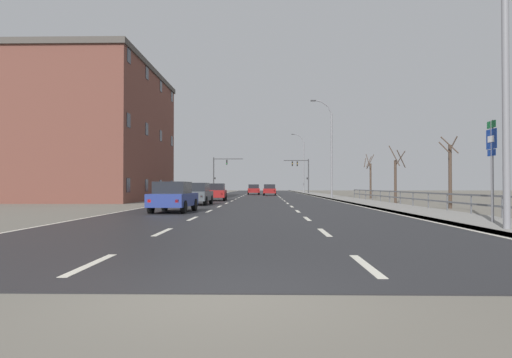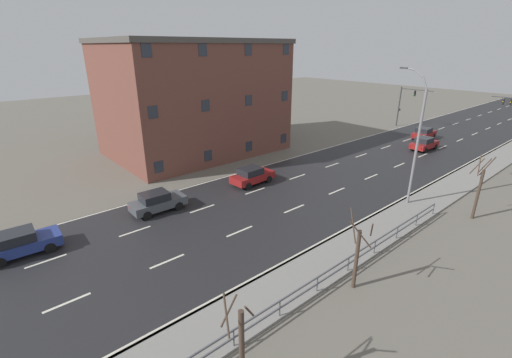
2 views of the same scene
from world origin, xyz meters
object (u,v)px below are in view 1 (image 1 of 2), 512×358
Objects in this scene: street_lamp_midground at (330,150)px; traffic_signal_right at (302,170)px; car_near_right at (216,192)px; car_far_right at (197,194)px; street_lamp_distant at (303,164)px; highway_sign at (492,158)px; car_distant at (173,197)px; car_far_left at (270,190)px; street_lamp_foreground at (499,54)px; car_mid_centre at (254,189)px; traffic_signal_left at (219,170)px; brick_building at (85,134)px.

street_lamp_midground is 28.75m from traffic_signal_right.
car_far_right is at bearing -94.32° from car_near_right.
car_far_right is at bearing -103.10° from street_lamp_distant.
street_lamp_midground is 2.89× the size of highway_sign.
car_near_right is (-11.32, -6.64, -4.32)m from street_lamp_midground.
car_distant is at bearing -92.72° from car_near_right.
street_lamp_foreground is at bearing -82.00° from car_far_left.
street_lamp_midground reaches higher than car_far_right.
traffic_signal_right is 45.94m from car_far_right.
street_lamp_midground is 34.43m from street_lamp_distant.
traffic_signal_right is 1.42× the size of car_near_right.
street_lamp_distant is 2.59× the size of car_mid_centre.
street_lamp_midground reaches higher than highway_sign.
car_far_left is at bearing 98.39° from highway_sign.
street_lamp_midground is 27.51m from car_distant.
traffic_signal_left is at bearing 103.26° from street_lamp_foreground.
brick_building is at bearing -123.27° from car_mid_centre.
highway_sign is (0.93, -66.44, -2.99)m from street_lamp_distant.
car_far_right is at bearing -98.53° from car_far_left.
highway_sign is at bearing -50.74° from car_far_right.
traffic_signal_right reaches higher than car_far_right.
car_far_right is (-5.46, -32.18, 0.00)m from car_far_left.
car_mid_centre is at bearing -41.42° from traffic_signal_left.
street_lamp_foreground is 0.56× the size of brick_building.
car_mid_centre is at bearing 111.77° from street_lamp_midground.
car_near_right and car_mid_centre have the same top height.
brick_building is (-12.80, 2.06, 5.51)m from car_near_right.
car_distant is at bearing -101.60° from traffic_signal_right.
street_lamp_distant is at bearing 58.27° from brick_building.
car_far_right is at bearing 127.77° from highway_sign.
street_lamp_midground is 30.47m from traffic_signal_left.
car_far_left is 0.99× the size of car_distant.
car_mid_centre is at bearing -123.99° from street_lamp_distant.
highway_sign is 54.50m from car_mid_centre.
car_far_left is 28.16m from brick_building.
car_mid_centre is at bearing -138.61° from traffic_signal_right.
traffic_signal_right is at bearing 91.16° from street_lamp_midground.
brick_building is at bearing 168.79° from car_near_right.
traffic_signal_right is 1.42× the size of car_far_right.
street_lamp_midground is at bearing 10.74° from brick_building.
car_mid_centre is at bearing 100.11° from highway_sign.
brick_building is (-24.07, 29.85, 1.13)m from street_lamp_foreground.
street_lamp_distant is 1.79× the size of traffic_signal_left.
car_distant and car_mid_centre have the same top height.
street_lamp_midground is 0.55× the size of brick_building.
highway_sign is at bearing -89.20° from street_lamp_distant.
street_lamp_distant is at bearing 84.23° from traffic_signal_right.
street_lamp_midground reaches higher than car_mid_centre.
street_lamp_midground is at bearing 54.91° from car_far_right.
brick_building reaches higher than traffic_signal_right.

